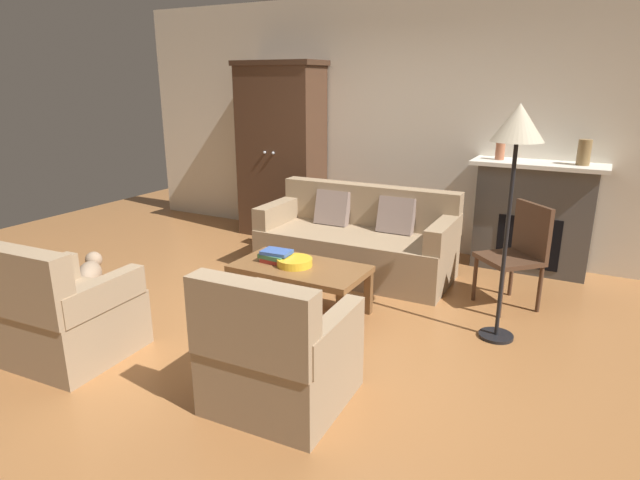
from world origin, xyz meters
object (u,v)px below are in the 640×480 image
Objects in this scene: floor_lamp at (517,138)px; armoire at (281,151)px; coffee_table at (300,272)px; armchair_near_left at (64,316)px; dog at (90,274)px; book_stack at (276,256)px; side_chair_wooden at (519,249)px; fireplace at (533,216)px; armchair_near_right at (278,357)px; fruit_bowl at (295,262)px; mantel_vase_bronze at (584,152)px; couch at (357,243)px; mantel_vase_terracotta at (500,151)px.

armoire is at bearing 151.09° from floor_lamp.
coffee_table is at bearing -168.06° from floor_lamp.
armchair_near_left is 1.86× the size of dog.
side_chair_wooden reaches higher than book_stack.
fireplace is 2.56m from coffee_table.
armchair_near_left and armchair_near_right have the same top height.
fireplace is 4.28× the size of fruit_bowl.
mantel_vase_bronze is at bearing 49.16° from armchair_near_left.
mantel_vase_bronze is 0.27× the size of side_chair_wooden.
dog is (-3.31, -2.69, -0.32)m from fireplace.
coffee_table is 1.25× the size of armchair_near_left.
couch is at bearing 87.32° from fruit_bowl.
book_stack is 2.09m from floor_lamp.
armoire reaches higher than fruit_bowl.
couch is at bearing -30.62° from armoire.
armchair_near_left is at bearing -47.76° from dog.
armoire is at bearing 82.10° from dog.
fruit_bowl reaches higher than coffee_table.
floor_lamp is at bearing -28.91° from armoire.
floor_lamp reaches higher than mantel_vase_bronze.
fireplace is at bearing 39.09° from dog.
dog is (-3.33, -0.98, -1.27)m from floor_lamp.
dog is at bearing 166.76° from armchair_near_right.
floor_lamp reaches higher than fruit_bowl.
fireplace is 2.71m from book_stack.
book_stack is at bearing -101.88° from couch.
floor_lamp is at bearing -90.85° from side_chair_wooden.
fruit_bowl is 1.92m from side_chair_wooden.
mantel_vase_bronze is at bearing 77.80° from floor_lamp.
mantel_vase_bronze is 0.27× the size of armchair_near_right.
armchair_near_right is 2.39m from dog.
mantel_vase_bronze reaches higher than fruit_bowl.
couch is at bearing 103.09° from armchair_near_right.
armchair_near_right is 0.50× the size of floor_lamp.
floor_lamp reaches higher than side_chair_wooden.
mantel_vase_terracotta is at bearing -177.30° from fireplace.
mantel_vase_terracotta is (1.14, 0.90, 0.89)m from couch.
dog is at bearing -97.90° from armoire.
armoire is 2.34× the size of side_chair_wooden.
couch is 4.09× the size of dog.
dog is (-2.93, -2.67, -0.96)m from mantel_vase_terracotta.
armoire reaches higher than mantel_vase_bronze.
floor_lamp is at bearing 16.37° from dog.
book_stack reaches higher than coffee_table.
floor_lamp reaches higher than fireplace.
coffee_table is at bearing -126.97° from fireplace.
mantel_vase_bronze is 1.28m from side_chair_wooden.
side_chair_wooden is at bearing -3.14° from couch.
fruit_bowl is at bearing 116.63° from armchair_near_right.
fruit_bowl is (-1.58, -2.06, -0.12)m from fireplace.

